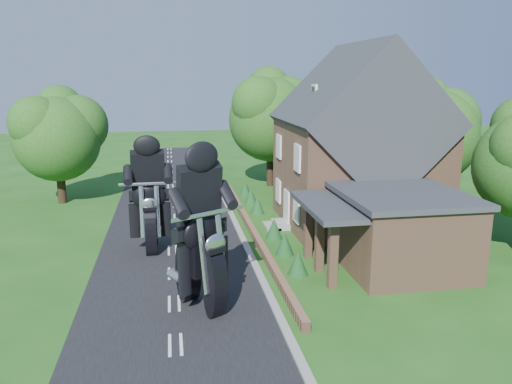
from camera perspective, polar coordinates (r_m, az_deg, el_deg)
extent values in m
plane|color=#1C4C15|center=(22.19, -9.44, -9.20)|extent=(120.00, 120.00, 0.00)
cube|color=black|center=(22.18, -9.44, -9.17)|extent=(7.00, 80.00, 0.02)
cube|color=gray|center=(22.45, 0.01, -8.58)|extent=(0.30, 80.00, 0.12)
cube|color=#8B6147|center=(27.16, -0.45, -4.39)|extent=(0.30, 22.00, 0.40)
cube|color=#8B6147|center=(29.04, 11.38, 2.19)|extent=(8.00, 8.00, 6.00)
cube|color=#292B31|center=(28.64, 11.65, 8.09)|extent=(8.48, 8.64, 8.48)
cube|color=#8B6147|center=(29.35, 15.69, 14.25)|extent=(0.60, 0.90, 1.60)
cube|color=white|center=(27.71, 6.68, 11.22)|extent=(0.12, 0.80, 0.90)
cube|color=black|center=(27.70, 6.56, 11.22)|extent=(0.04, 0.55, 0.65)
cube|color=white|center=(28.27, 3.50, -1.92)|extent=(0.10, 1.10, 2.10)
cube|color=gray|center=(28.44, 2.81, -3.71)|extent=(0.80, 1.60, 0.30)
cube|color=gray|center=(28.36, 1.82, -3.90)|extent=(0.80, 1.60, 0.15)
cube|color=white|center=(26.07, 4.63, -1.98)|extent=(0.10, 1.10, 1.40)
cube|color=black|center=(26.06, 4.58, -1.98)|extent=(0.04, 0.92, 1.22)
cube|color=white|center=(30.22, 2.55, 0.14)|extent=(0.10, 1.10, 1.40)
cube|color=black|center=(30.22, 2.52, 0.14)|extent=(0.04, 0.92, 1.22)
cube|color=white|center=(25.51, 4.74, 3.89)|extent=(0.10, 1.10, 1.40)
cube|color=black|center=(25.50, 4.69, 3.89)|extent=(0.04, 0.92, 1.22)
cube|color=white|center=(29.74, 2.61, 5.22)|extent=(0.10, 1.10, 1.40)
cube|color=black|center=(29.74, 2.57, 5.22)|extent=(0.04, 0.92, 1.22)
cube|color=#8B6147|center=(23.12, 16.11, -4.41)|extent=(5.00, 5.60, 3.20)
cube|color=#292B31|center=(22.68, 16.38, -0.26)|extent=(5.30, 5.94, 0.24)
cube|color=#292B31|center=(21.59, 8.91, -1.55)|extent=(2.60, 5.32, 0.22)
cube|color=#8B6147|center=(20.24, 8.77, -7.14)|extent=(0.35, 0.35, 2.80)
cube|color=#8B6147|center=(21.85, 7.27, -5.56)|extent=(0.35, 0.35, 2.80)
cube|color=#8B6147|center=(23.49, 5.99, -4.20)|extent=(0.35, 0.35, 2.80)
cylinder|color=black|center=(34.08, 19.20, 0.72)|extent=(0.56, 0.56, 3.00)
sphere|color=#204B15|center=(33.60, 19.60, 5.98)|extent=(6.00, 6.00, 6.00)
sphere|color=#204B15|center=(34.70, 21.19, 7.55)|extent=(4.32, 4.32, 4.32)
sphere|color=#204B15|center=(32.19, 18.90, 7.91)|extent=(3.72, 3.72, 3.72)
sphere|color=#204B15|center=(34.53, 19.03, 9.70)|extent=(3.30, 3.30, 3.30)
cylinder|color=black|center=(39.67, 10.85, 3.30)|extent=(0.56, 0.56, 3.60)
sphere|color=#204B15|center=(39.23, 11.09, 8.75)|extent=(7.20, 7.20, 7.20)
sphere|color=#204B15|center=(40.44, 12.97, 10.32)|extent=(5.18, 5.18, 5.18)
sphere|color=#204B15|center=(37.71, 9.95, 10.83)|extent=(4.46, 4.46, 4.46)
sphere|color=#204B15|center=(40.52, 10.65, 12.46)|extent=(3.96, 3.96, 3.96)
cylinder|color=black|center=(38.96, 2.03, 3.20)|extent=(0.56, 0.56, 3.40)
sphere|color=#204B15|center=(38.53, 2.07, 8.28)|extent=(6.40, 6.40, 6.40)
sphere|color=#204B15|center=(39.41, 3.96, 9.76)|extent=(4.61, 4.61, 4.61)
sphere|color=#204B15|center=(37.29, 0.68, 10.10)|extent=(3.97, 3.97, 3.97)
sphere|color=#204B15|center=(39.68, 1.85, 11.66)|extent=(3.52, 3.52, 3.52)
cylinder|color=black|center=(35.96, -21.01, 1.03)|extent=(0.56, 0.56, 2.80)
sphere|color=#204B15|center=(35.51, -21.39, 5.67)|extent=(5.60, 5.60, 5.60)
sphere|color=#204B15|center=(35.75, -19.34, 7.23)|extent=(4.03, 4.03, 4.03)
sphere|color=#204B15|center=(34.79, -23.40, 7.23)|extent=(3.47, 3.47, 3.47)
sphere|color=#204B15|center=(36.42, -21.15, 8.96)|extent=(3.08, 3.08, 3.08)
cone|color=#133C1A|center=(21.69, 4.81, -8.02)|extent=(0.90, 0.90, 1.10)
cone|color=#133C1A|center=(23.97, 3.30, -5.93)|extent=(0.90, 0.90, 1.10)
cone|color=#133C1A|center=(26.29, 2.06, -4.19)|extent=(0.90, 0.90, 1.10)
cone|color=#133C1A|center=(31.02, 0.16, -1.51)|extent=(0.90, 0.90, 1.10)
cone|color=#133C1A|center=(33.41, -0.59, -0.45)|extent=(0.90, 0.90, 1.10)
cone|color=#133C1A|center=(35.82, -1.23, 0.46)|extent=(0.90, 0.90, 1.10)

